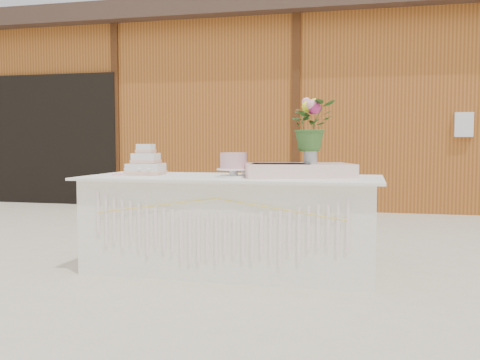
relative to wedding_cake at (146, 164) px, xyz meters
name	(u,v)px	position (x,y,z in m)	size (l,w,h in m)	color
ground	(232,270)	(0.77, -0.06, -0.86)	(80.00, 80.00, 0.00)	beige
barn	(309,109)	(0.76, 5.93, 0.82)	(12.60, 4.60, 3.30)	#9E5721
cake_table	(231,223)	(0.77, -0.07, -0.47)	(2.40, 1.00, 0.77)	white
wedding_cake	(146,164)	(0.00, 0.00, 0.00)	(0.32, 0.32, 0.26)	silver
pink_cake_stand	(234,163)	(0.81, -0.14, 0.02)	(0.27, 0.27, 0.19)	white
satin_runner	(297,170)	(1.30, -0.01, -0.04)	(0.85, 0.49, 0.11)	#FFD4CD
flower_vase	(311,154)	(1.41, -0.02, 0.09)	(0.11, 0.11, 0.15)	silver
bouquet	(311,119)	(1.41, -0.02, 0.37)	(0.36, 0.31, 0.40)	#315A24
loose_flowers	(122,173)	(-0.22, 0.00, -0.08)	(0.16, 0.39, 0.02)	#FD9BBE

